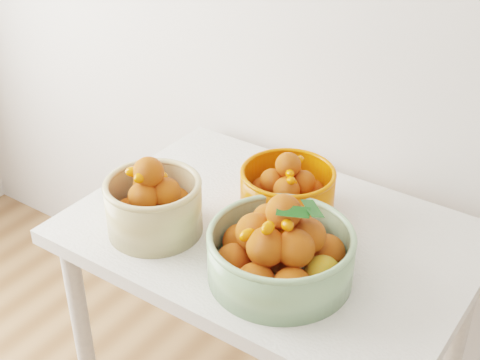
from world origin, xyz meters
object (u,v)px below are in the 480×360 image
(table, at_px, (271,260))
(bowl_green, at_px, (281,251))
(bowl_cream, at_px, (154,204))
(bowl_orange, at_px, (287,191))

(table, distance_m, bowl_green, 0.25)
(table, xyz_separation_m, bowl_cream, (-0.24, -0.17, 0.17))
(bowl_cream, bearing_deg, bowl_green, 3.48)
(bowl_green, bearing_deg, table, 128.05)
(table, distance_m, bowl_orange, 0.19)
(table, relative_size, bowl_orange, 3.11)
(bowl_orange, bearing_deg, table, -84.33)
(bowl_green, bearing_deg, bowl_cream, -176.52)
(bowl_cream, distance_m, bowl_green, 0.36)
(table, height_order, bowl_orange, bowl_orange)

